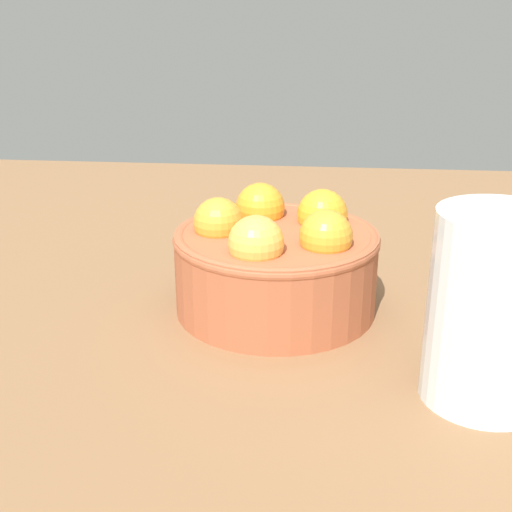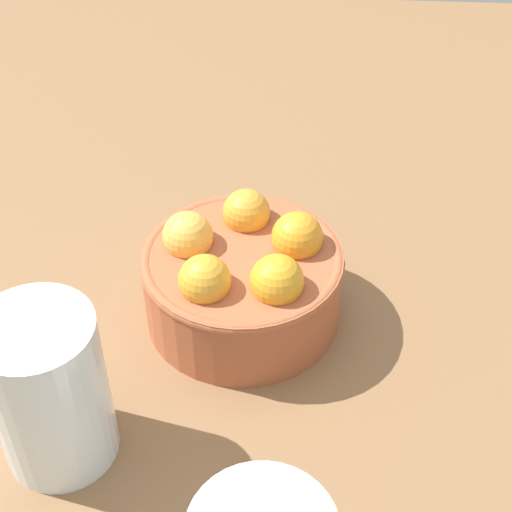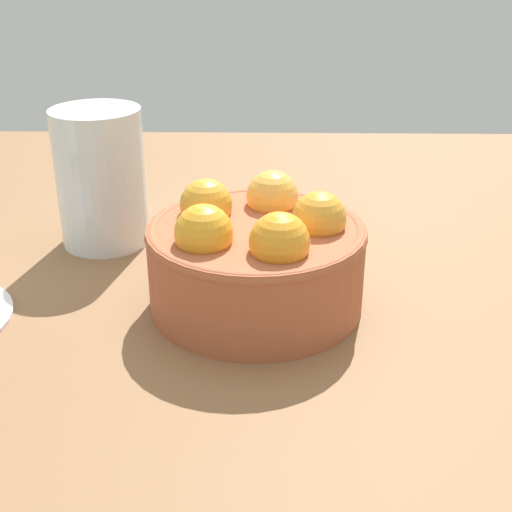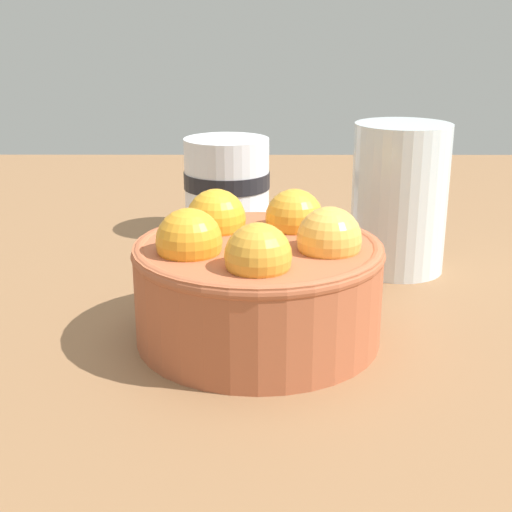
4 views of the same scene
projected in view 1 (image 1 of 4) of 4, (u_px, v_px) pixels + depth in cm
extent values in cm
cube|color=brown|center=(275.00, 329.00, 54.27)|extent=(128.37, 93.60, 3.69)
cylinder|color=#AD5938|center=(276.00, 271.00, 52.46)|extent=(15.45, 15.45, 6.28)
torus|color=#AD5938|center=(276.00, 238.00, 51.47)|extent=(15.65, 15.65, 1.00)
sphere|color=gold|center=(322.00, 214.00, 53.36)|extent=(3.96, 3.96, 3.96)
sphere|color=orange|center=(260.00, 207.00, 55.03)|extent=(3.99, 3.99, 3.99)
sphere|color=gold|center=(218.00, 223.00, 51.25)|extent=(3.81, 3.81, 3.81)
sphere|color=#F4B049|center=(256.00, 243.00, 47.23)|extent=(3.94, 3.94, 3.94)
sphere|color=gold|center=(326.00, 236.00, 48.54)|extent=(3.85, 3.85, 3.85)
cylinder|color=silver|center=(492.00, 309.00, 39.85)|extent=(7.57, 7.57, 11.81)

